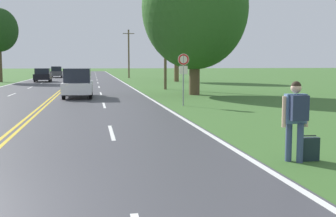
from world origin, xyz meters
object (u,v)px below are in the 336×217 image
object	(u,v)px
traffic_sign	(183,66)
car_white_suv_approaching	(78,82)
car_black_sedan_mid_near	(43,75)
suitcase	(309,149)
tree_behind_sign	(177,30)
tree_mid_treeline	(195,8)
car_dark_grey_van_mid_far	(57,72)
hitchhiker_person	(296,113)

from	to	relation	value
traffic_sign	car_white_suv_approaching	xyz separation A→B (m)	(-5.66, 6.57, -1.07)
car_black_sedan_mid_near	suitcase	bearing A→B (deg)	-167.73
tree_behind_sign	car_black_sedan_mid_near	world-z (taller)	tree_behind_sign
traffic_sign	tree_mid_treeline	world-z (taller)	tree_mid_treeline
car_dark_grey_van_mid_far	suitcase	bearing A→B (deg)	-172.93
tree_mid_treeline	suitcase	bearing A→B (deg)	-96.45
tree_mid_treeline	car_black_sedan_mid_near	xyz separation A→B (m)	(-13.20, 24.14, -5.27)
traffic_sign	car_white_suv_approaching	bearing A→B (deg)	130.73
suitcase	tree_behind_sign	xyz separation A→B (m)	(5.45, 42.83, 6.06)
traffic_sign	tree_mid_treeline	xyz separation A→B (m)	(2.48, 7.73, 4.04)
tree_mid_treeline	hitchhiker_person	bearing A→B (deg)	-97.48
suitcase	car_black_sedan_mid_near	xyz separation A→B (m)	(-10.87, 44.77, 0.57)
hitchhiker_person	tree_behind_sign	size ratio (longest dim) A/B	0.19
suitcase	tree_behind_sign	bearing A→B (deg)	-5.21
car_black_sedan_mid_near	car_dark_grey_van_mid_far	world-z (taller)	car_dark_grey_van_mid_far
traffic_sign	car_black_sedan_mid_near	size ratio (longest dim) A/B	0.64
suitcase	traffic_sign	world-z (taller)	traffic_sign
traffic_sign	tree_behind_sign	world-z (taller)	tree_behind_sign
traffic_sign	car_black_sedan_mid_near	bearing A→B (deg)	108.59
hitchhiker_person	car_black_sedan_mid_near	size ratio (longest dim) A/B	0.43
suitcase	car_white_suv_approaching	size ratio (longest dim) A/B	0.12
car_white_suv_approaching	tree_mid_treeline	bearing A→B (deg)	98.73
suitcase	car_black_sedan_mid_near	size ratio (longest dim) A/B	0.14
hitchhiker_person	car_dark_grey_van_mid_far	world-z (taller)	hitchhiker_person
traffic_sign	tree_behind_sign	xyz separation A→B (m)	(5.60, 29.92, 4.26)
traffic_sign	car_black_sedan_mid_near	xyz separation A→B (m)	(-10.72, 31.87, -1.23)
tree_mid_treeline	car_black_sedan_mid_near	distance (m)	28.01
car_white_suv_approaching	car_black_sedan_mid_near	size ratio (longest dim) A/B	1.15
suitcase	traffic_sign	bearing A→B (deg)	2.70
tree_mid_treeline	car_white_suv_approaching	world-z (taller)	tree_mid_treeline
hitchhiker_person	traffic_sign	world-z (taller)	traffic_sign
suitcase	car_black_sedan_mid_near	bearing A→B (deg)	15.68
tree_behind_sign	car_dark_grey_van_mid_far	xyz separation A→B (m)	(-16.02, 18.61, -5.40)
car_dark_grey_van_mid_far	car_white_suv_approaching	bearing A→B (deg)	-176.21
hitchhiker_person	car_black_sedan_mid_near	distance (m)	46.06
tree_behind_sign	tree_mid_treeline	xyz separation A→B (m)	(-3.12, -22.20, -0.22)
hitchhiker_person	car_dark_grey_van_mid_far	xyz separation A→B (m)	(-10.19, 61.52, -0.19)
tree_mid_treeline	car_black_sedan_mid_near	world-z (taller)	tree_mid_treeline
tree_behind_sign	car_white_suv_approaching	size ratio (longest dim) A/B	1.98
tree_behind_sign	car_white_suv_approaching	world-z (taller)	tree_behind_sign
car_black_sedan_mid_near	car_dark_grey_van_mid_far	distance (m)	16.67
tree_behind_sign	car_black_sedan_mid_near	size ratio (longest dim) A/B	2.27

